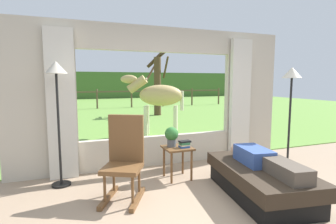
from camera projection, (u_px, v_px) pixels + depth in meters
ground_plane at (225, 222)px, 2.98m from camera, size 12.00×12.00×0.00m
back_wall_with_window at (159, 99)px, 4.94m from camera, size 5.20×0.12×2.55m
curtain_panel_left at (61, 105)px, 4.21m from camera, size 0.44×0.10×2.40m
curtain_panel_right at (240, 100)px, 5.41m from camera, size 0.44×0.10×2.40m
outdoor_pasture_lawn at (97, 109)px, 15.20m from camera, size 36.00×21.68×0.02m
distant_hill_ridge at (85, 85)px, 24.20m from camera, size 36.00×2.00×2.40m
recliner_sofa at (260, 180)px, 3.65m from camera, size 1.15×1.82×0.42m
reclining_person at (263, 160)px, 3.56m from camera, size 0.43×1.44×0.22m
rocking_chair at (124, 158)px, 3.57m from camera, size 0.72×0.82×1.12m
side_table at (178, 153)px, 4.29m from camera, size 0.44×0.44×0.52m
potted_plant at (172, 135)px, 4.28m from camera, size 0.22×0.22×0.32m
book_stack at (184, 144)px, 4.24m from camera, size 0.19×0.13×0.11m
floor_lamp_left at (57, 86)px, 3.86m from camera, size 0.32×0.32×1.86m
floor_lamp_right at (291, 88)px, 4.48m from camera, size 0.32×0.32×1.81m
horse at (158, 96)px, 7.59m from camera, size 1.78×1.09×1.73m
pasture_tree at (158, 83)px, 12.14m from camera, size 1.44×1.21×3.22m
pasture_fence_line at (97, 96)px, 15.13m from camera, size 16.10×0.10×1.10m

